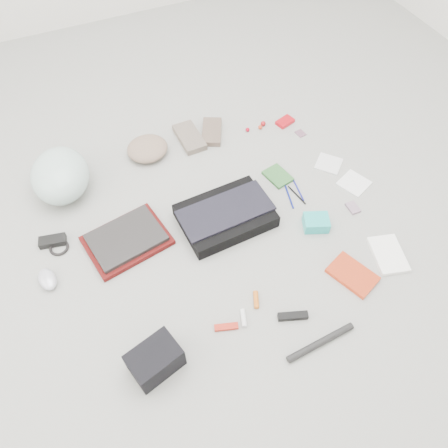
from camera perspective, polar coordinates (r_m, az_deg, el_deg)
name	(u,v)px	position (r m, az deg, el deg)	size (l,w,h in m)	color
ground_plane	(224,231)	(1.98, 0.00, -0.86)	(4.00, 4.00, 0.00)	gray
messenger_bag	(225,216)	(1.99, 0.19, 1.08)	(0.40, 0.29, 0.07)	black
bag_flap	(225,210)	(1.95, 0.20, 1.78)	(0.42, 0.19, 0.01)	black
laptop_sleeve	(127,241)	(1.98, -12.54, -2.12)	(0.35, 0.26, 0.02)	#500D0C
laptop	(126,238)	(1.96, -12.66, -1.75)	(0.31, 0.22, 0.02)	black
bike_helmet	(60,175)	(2.19, -20.60, 5.96)	(0.27, 0.33, 0.20)	silver
beanie	(147,149)	(2.31, -9.97, 9.68)	(0.21, 0.20, 0.07)	#8B705E
mitten_left	(189,137)	(2.37, -4.54, 11.22)	(0.11, 0.22, 0.03)	#716357
mitten_right	(212,132)	(2.40, -1.62, 11.96)	(0.10, 0.20, 0.03)	brown
power_brick	(53,241)	(2.07, -21.48, -2.08)	(0.12, 0.05, 0.03)	black
cable_coil	(59,248)	(2.05, -20.73, -2.89)	(0.09, 0.09, 0.01)	black
mouse	(47,279)	(1.96, -22.07, -6.70)	(0.07, 0.11, 0.04)	silver
camera_bag	(155,360)	(1.66, -8.98, -17.15)	(0.18, 0.13, 0.12)	black
multitool	(226,327)	(1.74, 0.30, -13.29)	(0.09, 0.03, 0.01)	#A61D0F
toiletry_tube_white	(243,318)	(1.76, 2.56, -12.17)	(0.02, 0.02, 0.07)	silver
toiletry_tube_orange	(256,300)	(1.79, 4.21, -9.83)	(0.02, 0.02, 0.07)	#C75E18
u_lock	(293,316)	(1.78, 8.98, -11.79)	(0.12, 0.03, 0.02)	black
bike_pump	(321,342)	(1.75, 12.50, -14.87)	(0.03, 0.03, 0.29)	black
book_red	(352,275)	(1.92, 16.43, -6.36)	(0.13, 0.19, 0.02)	red
book_white	(388,255)	(2.02, 20.65, -3.75)	(0.13, 0.19, 0.02)	white
notepad	(278,176)	(2.19, 7.03, 6.23)	(0.10, 0.13, 0.02)	#2E602D
pen_blue	(289,197)	(2.12, 8.52, 3.53)	(0.01, 0.01, 0.14)	navy
pen_black	(297,195)	(2.13, 9.49, 3.76)	(0.01, 0.01, 0.13)	black
pen_navy	(299,190)	(2.15, 9.73, 4.34)	(0.01, 0.01, 0.13)	navy
accordion_wallet	(316,223)	(2.01, 11.93, 0.18)	(0.11, 0.09, 0.06)	#25BDB8
card_deck	(353,208)	(2.14, 16.49, 2.05)	(0.05, 0.07, 0.01)	gray
napkin_top	(329,164)	(2.30, 13.51, 7.67)	(0.12, 0.12, 0.01)	silver
napkin_bottom	(354,183)	(2.24, 16.62, 5.13)	(0.13, 0.13, 0.01)	white
lollipop_a	(248,130)	(2.42, 3.09, 12.20)	(0.02, 0.02, 0.02)	#A80218
lollipop_b	(260,127)	(2.44, 4.76, 12.49)	(0.02, 0.02, 0.02)	red
lollipop_c	(263,123)	(2.46, 5.14, 12.95)	(0.03, 0.03, 0.03)	maroon
altoids_tin	(285,122)	(2.49, 7.97, 13.09)	(0.10, 0.06, 0.02)	red
stamp_sheet	(300,133)	(2.44, 9.96, 11.59)	(0.04, 0.05, 0.00)	#7A5064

